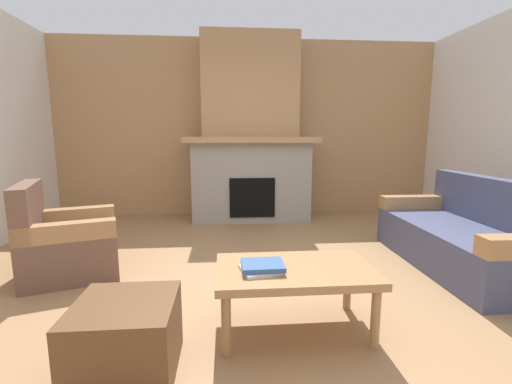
# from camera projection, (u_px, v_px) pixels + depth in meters

# --- Properties ---
(ground) EXTENTS (9.00, 9.00, 0.00)m
(ground) POSITION_uv_depth(u_px,v_px,m) (273.00, 295.00, 2.78)
(ground) COLOR #9E754C
(wall_back_wood_panel) EXTENTS (6.00, 0.12, 2.70)m
(wall_back_wood_panel) POSITION_uv_depth(u_px,v_px,m) (249.00, 129.00, 5.51)
(wall_back_wood_panel) COLOR tan
(wall_back_wood_panel) RESTS_ON ground
(fireplace) EXTENTS (1.90, 0.82, 2.70)m
(fireplace) POSITION_uv_depth(u_px,v_px,m) (250.00, 141.00, 5.17)
(fireplace) COLOR gray
(fireplace) RESTS_ON ground
(couch) EXTENTS (0.86, 1.81, 0.85)m
(couch) POSITION_uv_depth(u_px,v_px,m) (466.00, 238.00, 3.33)
(couch) COLOR #474C6B
(couch) RESTS_ON ground
(armchair) EXTENTS (0.96, 0.96, 0.85)m
(armchair) POSITION_uv_depth(u_px,v_px,m) (66.00, 243.00, 3.14)
(armchair) COLOR brown
(armchair) RESTS_ON ground
(coffee_table) EXTENTS (1.00, 0.60, 0.43)m
(coffee_table) POSITION_uv_depth(u_px,v_px,m) (295.00, 275.00, 2.22)
(coffee_table) COLOR #A87A4C
(coffee_table) RESTS_ON ground
(ottoman) EXTENTS (0.52, 0.52, 0.40)m
(ottoman) POSITION_uv_depth(u_px,v_px,m) (126.00, 338.00, 1.84)
(ottoman) COLOR brown
(ottoman) RESTS_ON ground
(book_stack_near_edge) EXTENTS (0.28, 0.26, 0.05)m
(book_stack_near_edge) POSITION_uv_depth(u_px,v_px,m) (262.00, 267.00, 2.15)
(book_stack_near_edge) COLOR beige
(book_stack_near_edge) RESTS_ON coffee_table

